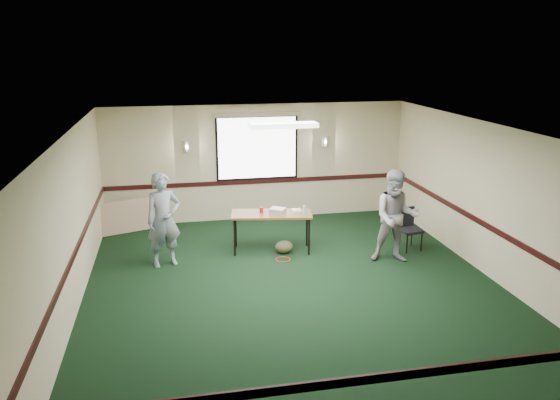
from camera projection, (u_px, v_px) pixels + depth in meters
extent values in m
plane|color=black|center=(295.00, 288.00, 9.29)|extent=(8.00, 8.00, 0.00)
plane|color=#C6B88F|center=(257.00, 163.00, 12.68)|extent=(7.00, 0.00, 7.00)
plane|color=#C6B88F|center=(391.00, 336.00, 5.14)|extent=(7.00, 0.00, 7.00)
plane|color=#C6B88F|center=(70.00, 226.00, 8.25)|extent=(0.00, 8.00, 8.00)
plane|color=#C6B88F|center=(490.00, 201.00, 9.58)|extent=(0.00, 8.00, 8.00)
plane|color=white|center=(296.00, 130.00, 8.54)|extent=(8.00, 8.00, 0.00)
cube|color=black|center=(257.00, 181.00, 12.79)|extent=(7.00, 0.03, 0.10)
cube|color=black|center=(387.00, 377.00, 5.28)|extent=(7.00, 0.03, 0.10)
cube|color=black|center=(75.00, 254.00, 8.38)|extent=(0.03, 8.00, 0.10)
cube|color=black|center=(486.00, 225.00, 9.70)|extent=(0.03, 8.00, 0.10)
cube|color=black|center=(257.00, 148.00, 12.56)|extent=(1.90, 0.01, 1.50)
cube|color=white|center=(257.00, 148.00, 12.56)|extent=(1.80, 0.02, 1.40)
cube|color=tan|center=(257.00, 114.00, 12.35)|extent=(2.05, 0.08, 0.10)
cylinder|color=silver|center=(187.00, 146.00, 12.20)|extent=(0.16, 0.16, 0.25)
cylinder|color=silver|center=(325.00, 141.00, 12.81)|extent=(0.16, 0.16, 0.25)
cube|color=white|center=(283.00, 125.00, 9.50)|extent=(1.20, 0.32, 0.08)
cube|color=brown|center=(272.00, 214.00, 10.77)|extent=(1.66, 0.88, 0.04)
cylinder|color=black|center=(235.00, 238.00, 10.61)|extent=(0.04, 0.04, 0.75)
cylinder|color=black|center=(309.00, 237.00, 10.66)|extent=(0.04, 0.04, 0.75)
cylinder|color=black|center=(236.00, 229.00, 11.10)|extent=(0.04, 0.04, 0.75)
cylinder|color=black|center=(307.00, 228.00, 11.15)|extent=(0.04, 0.04, 0.75)
cube|color=#95969D|center=(278.00, 211.00, 10.76)|extent=(0.37, 0.35, 0.10)
cube|color=white|center=(296.00, 210.00, 10.87)|extent=(0.18, 0.15, 0.04)
cylinder|color=#B10B13|center=(261.00, 210.00, 10.77)|extent=(0.08, 0.08, 0.12)
cylinder|color=#88C7DF|center=(304.00, 210.00, 10.62)|extent=(0.06, 0.06, 0.19)
ellipsoid|color=#4E452C|center=(284.00, 247.00, 10.82)|extent=(0.43, 0.38, 0.25)
torus|color=red|center=(283.00, 259.00, 10.51)|extent=(0.36, 0.36, 0.01)
cube|color=tan|center=(131.00, 216.00, 12.03)|extent=(1.38, 0.67, 0.71)
cube|color=black|center=(410.00, 230.00, 10.94)|extent=(0.47, 0.47, 0.05)
cube|color=black|center=(405.00, 217.00, 11.05)|extent=(0.41, 0.11, 0.41)
cylinder|color=black|center=(407.00, 244.00, 10.79)|extent=(0.03, 0.03, 0.38)
cylinder|color=black|center=(422.00, 242.00, 10.90)|extent=(0.03, 0.03, 0.38)
cylinder|color=black|center=(397.00, 239.00, 11.09)|extent=(0.03, 0.03, 0.38)
cylinder|color=black|center=(412.00, 237.00, 11.21)|extent=(0.03, 0.03, 0.38)
imported|color=#3A5781|center=(164.00, 220.00, 10.04)|extent=(0.74, 0.60, 1.77)
imported|color=#7C96C2|center=(396.00, 217.00, 10.22)|extent=(1.01, 0.87, 1.78)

